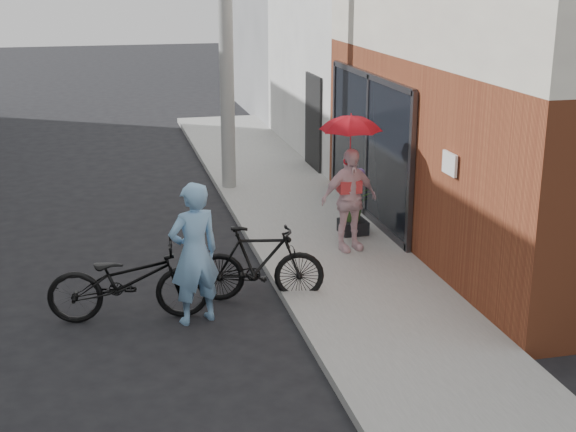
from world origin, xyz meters
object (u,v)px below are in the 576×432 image
object	(u,v)px
utility_pole	(225,14)
officer	(194,254)
bike_left	(129,280)
bike_right	(259,263)
planter	(353,227)
kimono_woman	(349,200)

from	to	relation	value
utility_pole	officer	bearing A→B (deg)	-103.26
bike_left	bike_right	distance (m)	1.75
utility_pole	planter	xyz separation A→B (m)	(1.51, -3.43, -3.27)
officer	planter	world-z (taller)	officer
bike_left	planter	world-z (taller)	bike_left
officer	bike_left	world-z (taller)	officer
planter	bike_right	bearing A→B (deg)	-133.51
bike_left	kimono_woman	bearing A→B (deg)	-59.43
officer	kimono_woman	xyz separation A→B (m)	(2.61, 1.87, 0.00)
bike_right	kimono_woman	size ratio (longest dim) A/B	1.09
bike_right	kimono_woman	xyz separation A→B (m)	(1.69, 1.38, 0.40)
utility_pole	kimono_woman	bearing A→B (deg)	-74.06
officer	kimono_woman	size ratio (longest dim) A/B	1.14
utility_pole	officer	world-z (taller)	utility_pole
utility_pole	bike_right	distance (m)	6.31
bike_left	officer	bearing A→B (deg)	-102.31
bike_right	planter	world-z (taller)	bike_right
utility_pole	planter	distance (m)	4.97
bike_left	kimono_woman	distance (m)	3.81
officer	bike_left	xyz separation A→B (m)	(-0.81, 0.26, -0.38)
officer	bike_right	bearing A→B (deg)	-170.38
officer	planter	bearing A→B (deg)	-156.80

